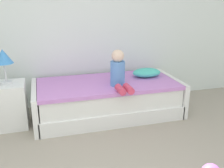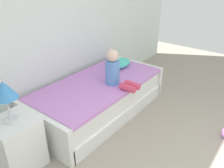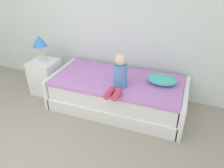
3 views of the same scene
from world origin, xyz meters
TOP-DOWN VIEW (x-y plane):
  - wall_rear at (0.00, 2.60)m, footprint 7.20×0.10m
  - bed at (0.69, 2.00)m, footprint 2.11×1.00m
  - nightstand at (-0.66, 1.99)m, footprint 0.44×0.44m
  - table_lamp at (-0.66, 1.99)m, footprint 0.24×0.24m
  - child_figure at (0.79, 1.77)m, footprint 0.20×0.51m
  - pillow at (1.35, 2.10)m, footprint 0.44×0.30m

SIDE VIEW (x-z plane):
  - bed at x=0.69m, z-range 0.00..0.50m
  - nightstand at x=-0.66m, z-range 0.00..0.60m
  - pillow at x=1.35m, z-range 0.50..0.63m
  - child_figure at x=0.79m, z-range 0.45..0.96m
  - table_lamp at x=-0.66m, z-range 0.71..1.16m
  - wall_rear at x=0.00m, z-range 0.00..2.90m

